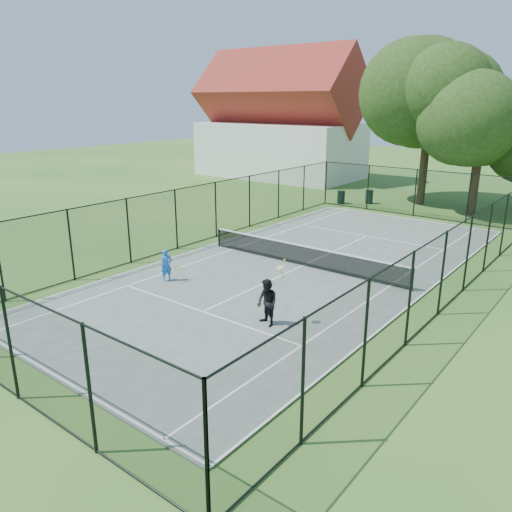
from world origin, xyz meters
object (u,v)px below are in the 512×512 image
Objects in this scene: player_black at (267,303)px; trash_bin_right at (369,197)px; trash_bin_left at (341,197)px; player_blue at (167,265)px; tennis_net at (303,255)px.

trash_bin_right is at bearing 107.19° from player_black.
player_blue is (2.31, -18.75, 0.26)m from trash_bin_left.
trash_bin_right is at bearing 91.99° from player_blue.
player_blue reaches higher than trash_bin_left.
trash_bin_left is 18.89m from player_blue.
player_black is at bearing -72.81° from trash_bin_right.
player_blue is 0.58× the size of player_black.
player_blue is at bearing -123.69° from tennis_net.
tennis_net is 6.01m from player_blue.
trash_bin_left is at bearing 112.30° from tennis_net.
tennis_net is 14.86m from trash_bin_left.
trash_bin_right is 21.77m from player_black.
tennis_net is 11.12× the size of trash_bin_left.
player_blue is at bearing 171.37° from player_black.
trash_bin_left is 0.91× the size of trash_bin_right.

